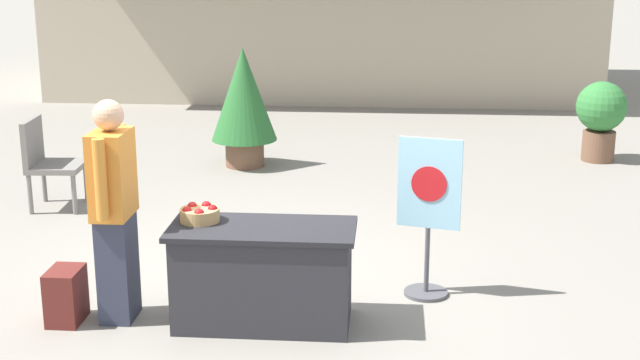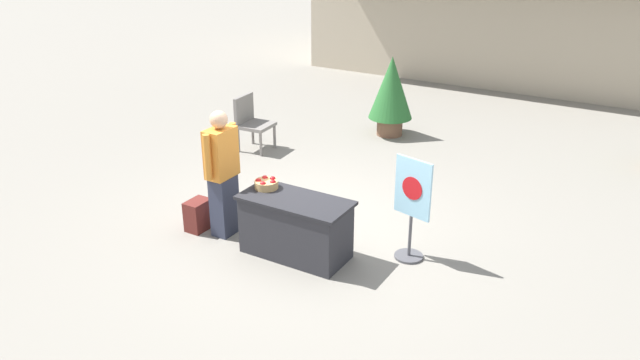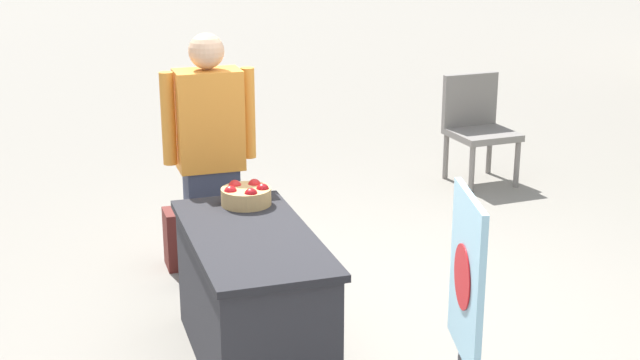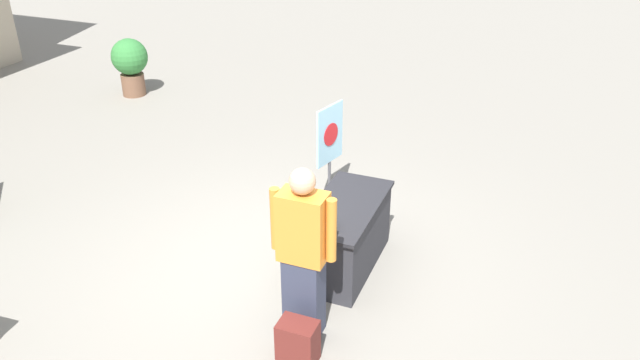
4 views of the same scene
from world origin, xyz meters
The scene contains 7 objects.
ground_plane centered at (0.00, 0.00, 0.00)m, with size 120.00×120.00×0.00m, color gray.
display_table centered at (0.32, -0.71, 0.39)m, with size 1.39×0.66×0.77m.
apple_basket centered at (-0.17, -0.61, 0.83)m, with size 0.30×0.30×0.13m.
person_visitor centered at (-0.80, -0.70, 0.87)m, with size 0.26×0.61×1.71m.
backpack centered at (-1.18, -0.81, 0.21)m, with size 0.24×0.34×0.42m.
poster_board centered at (1.57, -0.05, 0.70)m, with size 0.51×0.36×1.32m.
patio_chair centered at (-2.42, 2.08, 0.55)m, with size 0.58×0.58×0.98m.
Camera 3 is at (4.73, -1.73, 2.48)m, focal length 50.00 mm.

